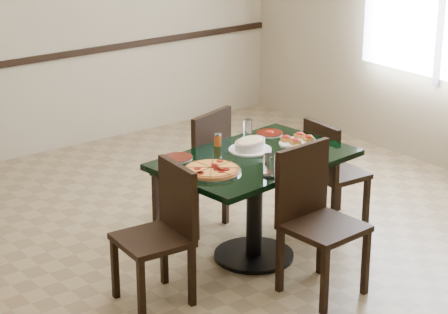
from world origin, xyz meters
TOP-DOWN VIEW (x-y plane):
  - floor at (0.00, 0.00)m, footprint 5.50×5.50m
  - room_shell at (1.02, 1.73)m, footprint 5.50×5.50m
  - main_table at (0.01, -0.19)m, footprint 1.39×0.98m
  - chair_far at (0.00, 0.43)m, footprint 0.54×0.54m
  - chair_near at (0.03, -0.77)m, footprint 0.47×0.47m
  - chair_right at (0.83, -0.09)m, footprint 0.40×0.40m
  - chair_left at (-0.81, -0.30)m, footprint 0.45×0.45m
  - pepperoni_pizza at (-0.40, -0.26)m, footprint 0.38×0.38m
  - lasagna_casserole at (0.06, -0.07)m, footprint 0.31×0.30m
  - bread_basket at (0.19, -0.41)m, footprint 0.29×0.24m
  - bruschetta_platter at (0.43, -0.15)m, footprint 0.30×0.21m
  - side_plate_near at (-0.05, -0.54)m, footprint 0.19×0.19m
  - side_plate_far_r at (0.40, 0.12)m, footprint 0.20×0.20m
  - side_plate_far_l at (-0.43, 0.09)m, footprint 0.20×0.20m
  - napkin_setting at (-0.03, -0.54)m, footprint 0.15×0.15m
  - water_glass_a at (0.21, 0.13)m, footprint 0.07×0.07m
  - water_glass_b at (-0.18, -0.56)m, footprint 0.07×0.07m
  - pepper_shaker at (-0.05, 0.14)m, footprint 0.05×0.05m

SIDE VIEW (x-z plane):
  - floor at x=0.00m, z-range 0.00..0.00m
  - chair_right at x=0.83m, z-range 0.04..0.86m
  - chair_left at x=-0.81m, z-range 0.05..0.94m
  - chair_far at x=0.00m, z-range 0.06..0.99m
  - chair_near at x=0.03m, z-range 0.06..1.02m
  - main_table at x=0.01m, z-range 0.19..0.94m
  - napkin_setting at x=-0.03m, z-range 0.75..0.76m
  - side_plate_near at x=-0.05m, z-range 0.75..0.77m
  - side_plate_far_l at x=-0.43m, z-range 0.75..0.77m
  - side_plate_far_r at x=0.40m, z-range 0.74..0.77m
  - pepperoni_pizza at x=-0.40m, z-range 0.75..0.79m
  - bruschetta_platter at x=0.43m, z-range 0.75..0.80m
  - bread_basket at x=0.19m, z-range 0.74..0.84m
  - pepper_shaker at x=-0.05m, z-range 0.75..0.84m
  - lasagna_casserole at x=0.06m, z-range 0.75..0.84m
  - water_glass_a at x=0.21m, z-range 0.75..0.90m
  - water_glass_b at x=-0.18m, z-range 0.75..0.91m
  - room_shell at x=1.02m, z-range -1.58..3.92m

